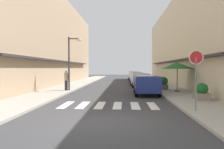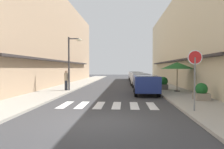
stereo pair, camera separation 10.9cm
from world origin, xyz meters
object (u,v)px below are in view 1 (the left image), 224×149
(parked_car_near, at_px, (146,82))
(planter_midblock, at_px, (163,83))
(cafe_umbrella, at_px, (177,66))
(planter_corner, at_px, (202,92))
(parked_car_distant, at_px, (134,75))
(round_street_sign, at_px, (196,64))
(parked_car_far, at_px, (136,76))
(parked_car_mid, at_px, (140,78))
(street_lamp, at_px, (71,57))
(pedestrian_walking_near, at_px, (66,80))

(parked_car_near, distance_m, planter_midblock, 3.31)
(parked_car_near, height_order, planter_midblock, parked_car_near)
(cafe_umbrella, distance_m, planter_corner, 4.86)
(planter_midblock, bearing_deg, parked_car_distant, 96.70)
(round_street_sign, bearing_deg, planter_midblock, 87.93)
(parked_car_far, relative_size, planter_midblock, 3.69)
(parked_car_far, distance_m, planter_midblock, 9.77)
(cafe_umbrella, bearing_deg, round_street_sign, -98.62)
(parked_car_near, relative_size, parked_car_mid, 1.10)
(parked_car_mid, height_order, planter_corner, parked_car_mid)
(round_street_sign, distance_m, street_lamp, 11.19)
(parked_car_near, xyz_separation_m, parked_car_distant, (-0.00, 18.44, -0.00))
(parked_car_mid, relative_size, parked_car_distant, 0.91)
(parked_car_near, xyz_separation_m, planter_midblock, (1.84, 2.74, -0.24))
(street_lamp, height_order, planter_corner, street_lamp)
(parked_car_far, relative_size, planter_corner, 4.09)
(planter_corner, relative_size, planter_midblock, 0.90)
(parked_car_distant, bearing_deg, cafe_umbrella, -81.10)
(parked_car_near, height_order, parked_car_far, same)
(parked_car_far, bearing_deg, parked_car_near, -90.00)
(cafe_umbrella, bearing_deg, parked_car_distant, 98.90)
(parked_car_far, xyz_separation_m, planter_corner, (2.99, -15.63, -0.33))
(parked_car_distant, bearing_deg, parked_car_mid, -90.00)
(parked_car_far, xyz_separation_m, parked_car_distant, (0.00, 6.11, 0.00))
(pedestrian_walking_near, bearing_deg, parked_car_distant, 89.33)
(parked_car_mid, height_order, street_lamp, street_lamp)
(round_street_sign, xyz_separation_m, street_lamp, (-7.73, 8.05, 0.78))
(parked_car_distant, xyz_separation_m, cafe_umbrella, (2.69, -17.19, 1.32))
(street_lamp, bearing_deg, round_street_sign, -46.16)
(planter_corner, xyz_separation_m, pedestrian_walking_near, (-9.69, 4.82, 0.44))
(street_lamp, bearing_deg, parked_car_near, -13.55)
(parked_car_near, relative_size, street_lamp, 0.97)
(parked_car_distant, distance_m, pedestrian_walking_near, 18.20)
(round_street_sign, height_order, planter_midblock, round_street_sign)
(parked_car_mid, xyz_separation_m, cafe_umbrella, (2.69, -5.14, 1.32))
(street_lamp, distance_m, cafe_umbrella, 8.95)
(street_lamp, bearing_deg, pedestrian_walking_near, 177.56)
(cafe_umbrella, bearing_deg, parked_car_mid, 117.66)
(parked_car_near, bearing_deg, planter_corner, -47.82)
(parked_car_far, relative_size, pedestrian_walking_near, 2.43)
(parked_car_distant, height_order, round_street_sign, round_street_sign)
(parked_car_far, height_order, pedestrian_walking_near, pedestrian_walking_near)
(pedestrian_walking_near, bearing_deg, cafe_umbrella, 19.29)
(parked_car_mid, distance_m, parked_car_far, 5.94)
(parked_car_near, xyz_separation_m, parked_car_far, (-0.00, 12.33, -0.00))
(parked_car_distant, distance_m, street_lamp, 18.17)
(parked_car_far, distance_m, street_lamp, 12.66)
(parked_car_mid, relative_size, pedestrian_walking_near, 2.36)
(street_lamp, height_order, pedestrian_walking_near, street_lamp)
(parked_car_near, bearing_deg, pedestrian_walking_near, 167.21)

